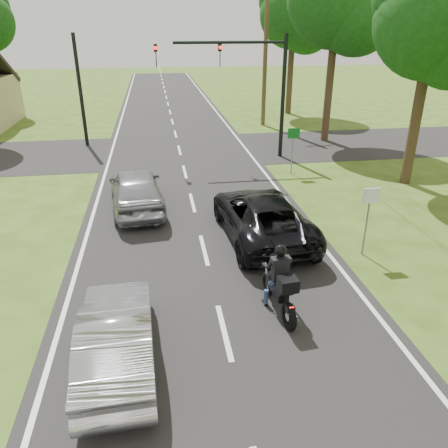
{
  "coord_description": "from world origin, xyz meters",
  "views": [
    {
      "loc": [
        -1.24,
        -7.86,
        6.29
      ],
      "look_at": [
        0.47,
        3.0,
        1.3
      ],
      "focal_mm": 35.0,
      "sensor_mm": 36.0,
      "label": 1
    }
  ],
  "objects": [
    {
      "name": "dark_suv",
      "position": [
        1.95,
        4.66,
        0.75
      ],
      "size": [
        2.73,
        5.41,
        1.47
      ],
      "primitive_type": "imported",
      "rotation": [
        0.0,
        0.0,
        3.2
      ],
      "color": "black",
      "rests_on": "road"
    },
    {
      "name": "silver_sedan",
      "position": [
        -2.26,
        -0.65,
        0.67
      ],
      "size": [
        1.55,
        4.06,
        1.32
      ],
      "primitive_type": "imported",
      "rotation": [
        0.0,
        0.0,
        3.18
      ],
      "color": "#AEAEB3",
      "rests_on": "road"
    },
    {
      "name": "silver_suv",
      "position": [
        -2.09,
        7.71,
        0.79
      ],
      "size": [
        2.32,
        4.76,
        1.56
      ],
      "primitive_type": "imported",
      "rotation": [
        0.0,
        0.0,
        3.25
      ],
      "color": "#979A9F",
      "rests_on": "road"
    },
    {
      "name": "tree_row_e",
      "position": [
        9.48,
        25.78,
        6.83
      ],
      "size": [
        5.28,
        5.12,
        9.61
      ],
      "color": "#332316",
      "rests_on": "ground"
    },
    {
      "name": "sign_white",
      "position": [
        4.7,
        2.98,
        1.6
      ],
      "size": [
        0.55,
        0.07,
        2.12
      ],
      "color": "slate",
      "rests_on": "ground"
    },
    {
      "name": "traffic_signal",
      "position": [
        3.34,
        14.0,
        4.14
      ],
      "size": [
        6.38,
        0.44,
        6.0
      ],
      "color": "black",
      "rests_on": "ground"
    },
    {
      "name": "sign_green",
      "position": [
        4.9,
        10.98,
        1.6
      ],
      "size": [
        0.55,
        0.07,
        2.12
      ],
      "color": "slate",
      "rests_on": "ground"
    },
    {
      "name": "tree_row_c",
      "position": [
        9.75,
        8.8,
        6.23
      ],
      "size": [
        4.8,
        4.65,
        8.76
      ],
      "color": "#332316",
      "rests_on": "ground"
    },
    {
      "name": "road",
      "position": [
        0.0,
        10.0,
        0.01
      ],
      "size": [
        8.0,
        100.0,
        0.01
      ],
      "primitive_type": "cube",
      "color": "black",
      "rests_on": "ground"
    },
    {
      "name": "motorcycle_rider",
      "position": [
        1.42,
        0.56,
        0.7
      ],
      "size": [
        0.61,
        2.07,
        1.79
      ],
      "rotation": [
        0.0,
        0.0,
        0.09
      ],
      "color": "black",
      "rests_on": "ground"
    },
    {
      "name": "tree_row_d",
      "position": [
        9.1,
        16.76,
        7.43
      ],
      "size": [
        5.76,
        5.58,
        10.45
      ],
      "color": "#332316",
      "rests_on": "ground"
    },
    {
      "name": "cross_road",
      "position": [
        0.0,
        16.0,
        0.01
      ],
      "size": [
        60.0,
        7.0,
        0.01
      ],
      "primitive_type": "cube",
      "color": "black",
      "rests_on": "ground"
    },
    {
      "name": "signal_pole_far",
      "position": [
        -5.2,
        18.0,
        3.0
      ],
      "size": [
        0.2,
        0.2,
        6.0
      ],
      "primitive_type": "cylinder",
      "color": "black",
      "rests_on": "ground"
    },
    {
      "name": "ground",
      "position": [
        0.0,
        0.0,
        0.0
      ],
      "size": [
        140.0,
        140.0,
        0.0
      ],
      "primitive_type": "plane",
      "color": "#304914",
      "rests_on": "ground"
    },
    {
      "name": "utility_pole_far",
      "position": [
        6.2,
        22.0,
        5.08
      ],
      "size": [
        1.6,
        0.28,
        10.0
      ],
      "color": "brown",
      "rests_on": "ground"
    }
  ]
}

